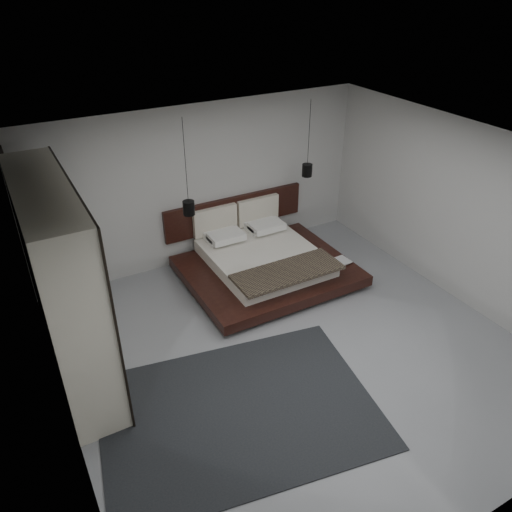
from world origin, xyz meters
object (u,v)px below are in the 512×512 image
pendant_right (307,170)px  lattice_screen (26,244)px  bed (263,260)px  pendant_left (189,208)px  rug (239,411)px  wardrobe (63,286)px

pendant_right → lattice_screen: bearing=178.6°
lattice_screen → pendant_right: 4.66m
bed → pendant_left: (-1.12, 0.42, 1.08)m
bed → rug: bearing=-125.0°
pendant_left → wardrobe: (-2.16, -1.25, -0.05)m
rug → bed: bearing=55.0°
lattice_screen → pendant_right: pendant_right is taller
rug → wardrobe: bearing=131.1°
lattice_screen → pendant_left: 2.42m
lattice_screen → bed: lattice_screen is taller
pendant_right → rug: (-2.90, -2.97, -1.58)m
bed → pendant_left: size_ratio=1.75×
pendant_left → rug: (-0.66, -2.97, -1.36)m
rug → pendant_left: bearing=77.4°
wardrobe → bed: bearing=14.2°
bed → pendant_left: pendant_left is taller
pendant_left → wardrobe: 2.50m
bed → pendant_right: bearing=20.8°
pendant_left → bed: bearing=-20.8°
bed → wardrobe: bearing=-165.8°
lattice_screen → wardrobe: wardrobe is taller
lattice_screen → pendant_left: size_ratio=1.67×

